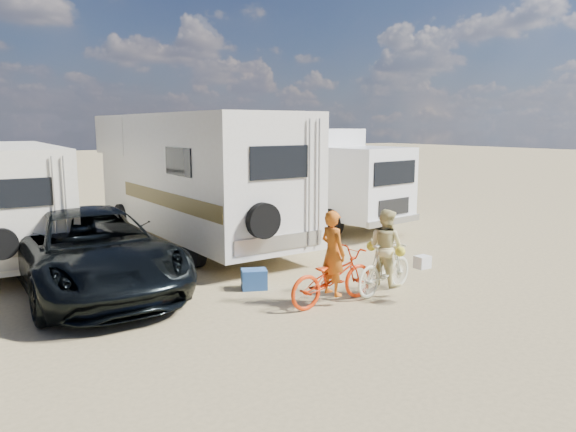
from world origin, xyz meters
TOP-DOWN VIEW (x-y plane):
  - ground at (0.00, 0.00)m, footprint 140.00×140.00m
  - rv_main at (-0.31, 6.65)m, footprint 2.82×9.07m
  - rv_left at (-5.03, 7.47)m, footprint 2.58×6.92m
  - box_truck at (4.25, 7.22)m, footprint 3.26×7.70m
  - dark_suv at (-4.06, 3.47)m, footprint 2.84×6.03m
  - bike_man at (-0.50, -0.04)m, footprint 2.02×0.79m
  - bike_woman at (0.80, -0.12)m, footprint 1.79×0.80m
  - rider_man at (-0.50, -0.04)m, footprint 0.42×0.61m
  - rider_woman at (0.80, -0.12)m, footprint 0.72×0.85m
  - bike_parked at (6.27, 5.41)m, footprint 1.97×0.79m
  - cooler at (-1.25, 1.61)m, footprint 0.62×0.55m
  - crate at (1.78, 4.64)m, footprint 0.54×0.54m

SIDE VIEW (x-z plane):
  - ground at x=0.00m, z-range 0.00..0.00m
  - crate at x=1.78m, z-range 0.00..0.36m
  - cooler at x=-1.25m, z-range 0.00..0.41m
  - bike_parked at x=6.27m, z-range 0.00..1.01m
  - bike_woman at x=0.80m, z-range 0.00..1.04m
  - bike_man at x=-0.50m, z-range 0.00..1.05m
  - rider_woman at x=0.80m, z-range 0.00..1.55m
  - rider_man at x=-0.50m, z-range 0.00..1.63m
  - dark_suv at x=-4.06m, z-range 0.00..1.66m
  - rv_left at x=-5.03m, z-range 0.00..2.89m
  - box_truck at x=4.25m, z-range 0.00..3.26m
  - rv_main at x=-0.31m, z-range 0.00..3.69m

